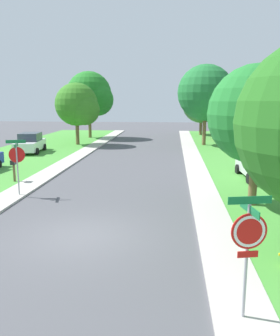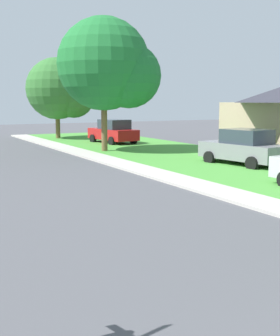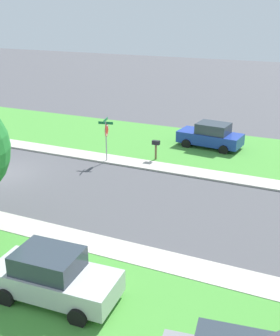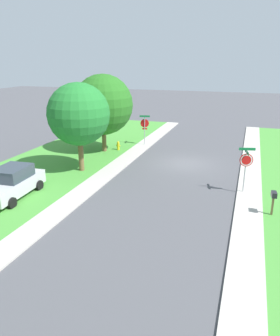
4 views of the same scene
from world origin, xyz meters
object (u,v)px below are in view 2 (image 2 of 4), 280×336
tree_sidewalk_far (110,67)px  tree_sidewalk_mid (61,91)px  car_red_behind_trees (113,132)px  car_grey_kerbside_mid (244,148)px

tree_sidewalk_far → tree_sidewalk_mid: 10.45m
car_red_behind_trees → car_grey_kerbside_mid: bearing=-86.5°
tree_sidewalk_far → tree_sidewalk_mid: (0.40, 10.38, -1.18)m
car_red_behind_trees → tree_sidewalk_mid: size_ratio=0.69×
car_grey_kerbside_mid → tree_sidewalk_mid: bearing=98.5°
car_red_behind_trees → tree_sidewalk_mid: tree_sidewalk_mid is taller
tree_sidewalk_far → tree_sidewalk_mid: bearing=87.8°
tree_sidewalk_far → car_red_behind_trees: bearing=63.6°
car_grey_kerbside_mid → car_red_behind_trees: size_ratio=1.01×
car_grey_kerbside_mid → tree_sidewalk_far: 9.86m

